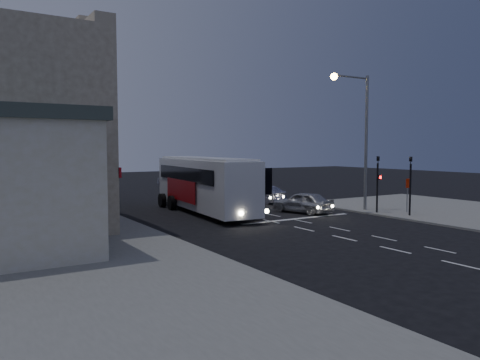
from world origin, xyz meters
TOP-DOWN VIEW (x-y plane):
  - ground at (0.00, 0.00)m, footprint 120.00×120.00m
  - sidewalk_far at (-13.00, 8.00)m, footprint 12.00×50.00m
  - road_markings at (1.29, 3.31)m, footprint 8.00×30.55m
  - tour_bus at (-1.64, 7.31)m, footprint 3.62×12.17m
  - car_suv at (3.88, 3.80)m, footprint 2.75×4.48m
  - car_sedan_a at (4.66, 9.93)m, footprint 2.41×4.36m
  - car_sedan_b at (3.96, 15.62)m, footprint 1.99×4.78m
  - car_sedan_c at (4.28, 21.42)m, footprint 2.56×5.18m
  - car_extra at (4.65, 26.66)m, footprint 1.92×4.65m
  - traffic_signal_main at (7.60, 0.78)m, footprint 0.25×0.35m
  - traffic_signal_side at (8.30, -1.20)m, footprint 0.18×0.15m
  - regulatory_sign at (9.30, -0.24)m, footprint 0.45×0.12m
  - streetlight at (7.34, 2.20)m, footprint 3.32×0.44m
  - street_tree at (-8.21, 15.02)m, footprint 4.00×4.00m

SIDE VIEW (x-z plane):
  - ground at x=0.00m, z-range 0.00..0.00m
  - road_markings at x=1.29m, z-range 0.00..0.01m
  - sidewalk_far at x=-13.00m, z-range 0.00..0.12m
  - car_sedan_a at x=4.66m, z-range 0.00..1.36m
  - car_sedan_b at x=3.96m, z-range 0.00..1.38m
  - car_sedan_c at x=4.28m, z-range 0.00..1.41m
  - car_suv at x=3.88m, z-range 0.00..1.42m
  - car_extra at x=4.65m, z-range 0.00..1.50m
  - regulatory_sign at x=9.30m, z-range 0.50..2.70m
  - tour_bus at x=-1.64m, z-range 0.15..3.83m
  - traffic_signal_main at x=7.60m, z-range 0.37..4.47m
  - traffic_signal_side at x=8.30m, z-range 0.37..4.47m
  - street_tree at x=-8.21m, z-range 1.40..7.60m
  - streetlight at x=7.34m, z-range 1.23..10.23m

